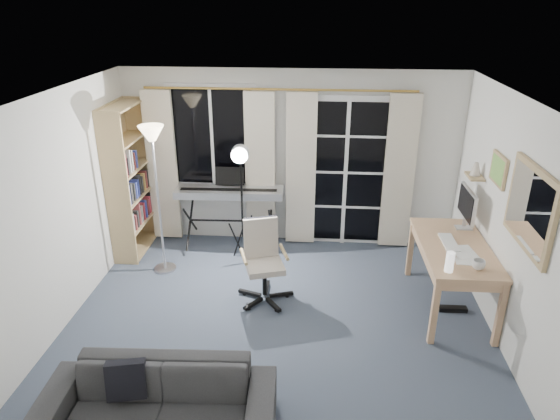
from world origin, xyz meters
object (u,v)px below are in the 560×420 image
object	(u,v)px
monitor	(467,205)
desk	(454,253)
torchiere_lamp	(154,157)
keyboard_piano	(229,193)
bookshelf	(127,184)
office_chair	(262,253)
studio_light	(240,168)
mug	(479,264)
sofa	(157,395)

from	to	relation	value
monitor	desk	bearing A→B (deg)	-114.49
torchiere_lamp	monitor	xyz separation A→B (m)	(3.61, -0.09, -0.45)
keyboard_piano	monitor	world-z (taller)	monitor
bookshelf	office_chair	xyz separation A→B (m)	(1.91, -1.02, -0.40)
studio_light	monitor	world-z (taller)	studio_light
studio_light	monitor	distance (m)	2.67
mug	sofa	size ratio (longest dim) A/B	0.07
keyboard_piano	office_chair	xyz separation A→B (m)	(0.58, -1.20, -0.24)
studio_light	mug	bearing A→B (deg)	-30.56
monitor	studio_light	bearing A→B (deg)	171.73
bookshelf	mug	size ratio (longest dim) A/B	16.01
desk	monitor	distance (m)	0.62
torchiere_lamp	desk	world-z (taller)	torchiere_lamp
bookshelf	desk	distance (m)	4.16
bookshelf	monitor	size ratio (longest dim) A/B	3.64
bookshelf	sofa	xyz separation A→B (m)	(1.31, -3.06, -0.59)
bookshelf	torchiere_lamp	size ratio (longest dim) A/B	1.07
torchiere_lamp	monitor	bearing A→B (deg)	-1.43
keyboard_piano	desk	xyz separation A→B (m)	(2.68, -1.26, -0.12)
bookshelf	studio_light	distance (m)	1.63
office_chair	monitor	distance (m)	2.38
desk	sofa	xyz separation A→B (m)	(-2.70, -1.99, -0.31)
bookshelf	sofa	world-z (taller)	bookshelf
studio_light	office_chair	distance (m)	1.11
sofa	keyboard_piano	bearing A→B (deg)	86.98
bookshelf	desk	size ratio (longest dim) A/B	1.40
office_chair	sofa	xyz separation A→B (m)	(-0.60, -2.05, -0.19)
mug	sofa	bearing A→B (deg)	-151.98
bookshelf	office_chair	size ratio (longest dim) A/B	2.14
bookshelf	office_chair	distance (m)	2.20
studio_light	keyboard_piano	bearing A→B (deg)	113.75
bookshelf	keyboard_piano	world-z (taller)	bookshelf
desk	mug	size ratio (longest dim) A/B	11.47
bookshelf	keyboard_piano	distance (m)	1.35
torchiere_lamp	desk	bearing A→B (deg)	-8.98
keyboard_piano	studio_light	world-z (taller)	studio_light
studio_light	torchiere_lamp	bearing A→B (deg)	-169.29
monitor	keyboard_piano	bearing A→B (deg)	163.44
mug	studio_light	bearing A→B (deg)	153.08
monitor	mug	xyz separation A→B (m)	(-0.10, -0.95, -0.23)
sofa	office_chair	bearing A→B (deg)	70.93
torchiere_lamp	desk	size ratio (longest dim) A/B	1.30
office_chair	monitor	world-z (taller)	monitor
office_chair	monitor	size ratio (longest dim) A/B	1.70
office_chair	mug	bearing A→B (deg)	-31.81
keyboard_piano	sofa	distance (m)	3.27
torchiere_lamp	monitor	size ratio (longest dim) A/B	3.40
desk	monitor	world-z (taller)	monitor
bookshelf	desk	world-z (taller)	bookshelf
torchiere_lamp	studio_light	distance (m)	1.03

